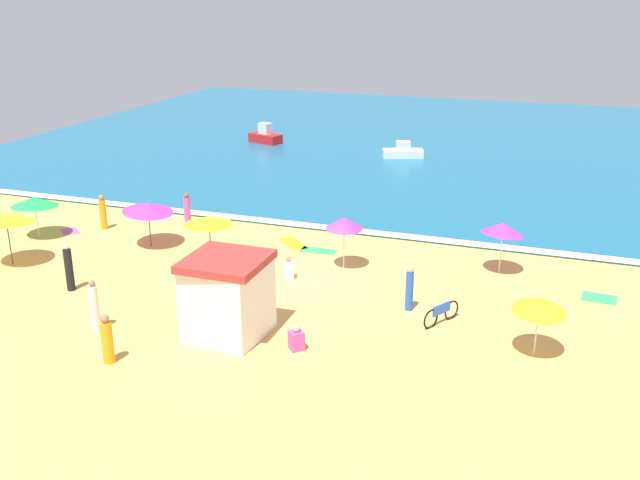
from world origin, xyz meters
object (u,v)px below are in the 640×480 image
object	(u,v)px
beach_umbrella_3	(344,223)
beachgoer_8	(409,288)
parked_bicycle	(441,313)
beach_umbrella_0	(34,202)
beachgoer_3	(94,306)
beachgoer_1	(296,339)
beachgoer_2	(288,269)
small_boat_1	(403,152)
beach_umbrella_2	(148,207)
small_boat_0	(265,136)
beachgoer_0	(107,340)
lifeguard_cabana	(228,296)
beach_umbrella_7	(503,228)
beachgoer_6	(69,268)
beach_umbrella_8	(539,307)
beach_umbrella_1	(209,221)
beachgoer_5	(187,209)
beach_umbrella_5	(6,218)
beachgoer_4	(103,213)

from	to	relation	value
beach_umbrella_3	beachgoer_8	size ratio (longest dim) A/B	1.30
parked_bicycle	beachgoer_8	distance (m)	1.56
beach_umbrella_0	beachgoer_3	size ratio (longest dim) A/B	1.34
beachgoer_1	beachgoer_2	distance (m)	5.93
small_boat_1	parked_bicycle	bearing A→B (deg)	-73.93
beach_umbrella_2	small_boat_0	size ratio (longest dim) A/B	0.91
beachgoer_0	beachgoer_3	distance (m)	2.48
small_boat_0	beach_umbrella_0	bearing A→B (deg)	-94.44
lifeguard_cabana	beachgoer_0	distance (m)	4.05
beach_umbrella_2	beach_umbrella_7	world-z (taller)	beach_umbrella_7
beach_umbrella_3	lifeguard_cabana	bearing A→B (deg)	-104.65
beach_umbrella_2	beachgoer_6	distance (m)	5.43
beachgoer_0	small_boat_1	xyz separation A→B (m)	(2.33, 30.35, -0.31)
beach_umbrella_8	beachgoer_0	size ratio (longest dim) A/B	1.39
beachgoer_1	small_boat_0	xyz separation A→B (m)	(-13.61, 28.88, 0.21)
beach_umbrella_1	beachgoer_5	world-z (taller)	beach_umbrella_1
beachgoer_8	small_boat_1	xyz separation A→B (m)	(-5.66, 23.48, -0.39)
beach_umbrella_1	beach_umbrella_3	world-z (taller)	beach_umbrella_3
beachgoer_8	beachgoer_3	bearing A→B (deg)	-152.35
beach_umbrella_5	beach_umbrella_3	bearing A→B (deg)	17.58
beach_umbrella_1	beach_umbrella_8	world-z (taller)	beach_umbrella_1
beachgoer_2	small_boat_0	size ratio (longest dim) A/B	0.36
beach_umbrella_5	beachgoer_6	distance (m)	4.49
beach_umbrella_2	beach_umbrella_8	distance (m)	17.66
beach_umbrella_2	small_boat_1	world-z (taller)	beach_umbrella_2
beachgoer_4	beachgoer_5	distance (m)	3.99
beach_umbrella_2	small_boat_1	size ratio (longest dim) A/B	0.85
beach_umbrella_7	beachgoer_1	bearing A→B (deg)	-121.84
beach_umbrella_5	small_boat_0	size ratio (longest dim) A/B	0.98
beachgoer_5	beachgoer_2	bearing A→B (deg)	-33.97
lifeguard_cabana	beachgoer_2	world-z (taller)	lifeguard_cabana
beachgoer_3	beachgoer_6	distance (m)	3.92
beach_umbrella_0	beachgoer_8	size ratio (longest dim) A/B	1.43
small_boat_1	beachgoer_8	bearing A→B (deg)	-76.45
beach_umbrella_5	beachgoer_6	world-z (taller)	beach_umbrella_5
beach_umbrella_2	beachgoer_2	bearing A→B (deg)	-11.65
beach_umbrella_2	beach_umbrella_7	distance (m)	15.34
small_boat_1	beachgoer_0	bearing A→B (deg)	-94.39
parked_bicycle	beachgoer_4	xyz separation A→B (m)	(-17.22, 4.80, 0.44)
beach_umbrella_0	beach_umbrella_1	xyz separation A→B (m)	(9.06, -0.08, 0.07)
small_boat_0	beach_umbrella_2	bearing A→B (deg)	-79.96
lifeguard_cabana	beachgoer_3	world-z (taller)	lifeguard_cabana
beach_umbrella_3	beachgoer_2	xyz separation A→B (m)	(-1.74, -1.84, -1.54)
beachgoer_8	small_boat_0	world-z (taller)	beachgoer_8
beach_umbrella_3	beachgoer_8	bearing A→B (deg)	-42.04
parked_bicycle	small_boat_0	xyz separation A→B (m)	(-17.69, 25.46, 0.20)
beach_umbrella_2	small_boat_1	xyz separation A→B (m)	(6.84, 20.70, -1.36)
beachgoer_5	small_boat_0	xyz separation A→B (m)	(-3.85, 18.54, -0.16)
beachgoer_2	beachgoer_6	bearing A→B (deg)	-152.92
beach_umbrella_8	beachgoer_1	xyz separation A→B (m)	(-7.29, -2.15, -1.32)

